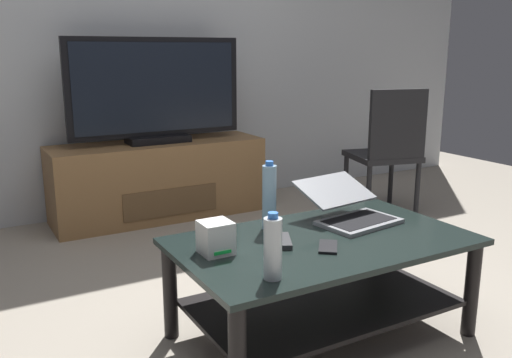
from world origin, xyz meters
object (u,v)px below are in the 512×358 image
media_cabinet (159,180)px  water_bottle_far (273,248)px  router_box (216,238)px  laptop (349,209)px  tv_remote (285,241)px  cell_phone (328,247)px  water_bottle_near (269,197)px  dining_chair (388,147)px  television (156,93)px  coffee_table (322,269)px

media_cabinet → water_bottle_far: bearing=-99.7°
router_box → laptop: bearing=6.0°
tv_remote → laptop: bearing=41.7°
router_box → cell_phone: size_ratio=0.89×
water_bottle_far → cell_phone: water_bottle_far is taller
media_cabinet → cell_phone: (-0.04, -2.06, 0.17)m
water_bottle_near → water_bottle_far: water_bottle_near is taller
dining_chair → television: bearing=150.8°
dining_chair → laptop: size_ratio=2.21×
cell_phone → television: bearing=127.0°
tv_remote → water_bottle_far: bearing=-102.6°
coffee_table → laptop: bearing=29.9°
television → router_box: television is taller
dining_chair → router_box: dining_chair is taller
media_cabinet → water_bottle_far: size_ratio=6.47×
router_box → water_bottle_far: size_ratio=0.54×
media_cabinet → water_bottle_near: (-0.12, -1.74, 0.30)m
television → dining_chair: television is taller
cell_phone → tv_remote: bearing=170.9°
coffee_table → water_bottle_near: (-0.12, 0.22, 0.27)m
router_box → cell_phone: 0.44m
water_bottle_near → tv_remote: 0.24m
router_box → cell_phone: (0.40, -0.16, -0.06)m
media_cabinet → television: size_ratio=1.22×
water_bottle_near → cell_phone: water_bottle_near is taller
media_cabinet → water_bottle_far: (-0.38, -2.20, 0.27)m
router_box → water_bottle_far: bearing=-77.9°
television → water_bottle_far: size_ratio=5.30×
cell_phone → laptop: bearing=77.2°
water_bottle_near → coffee_table: bearing=-60.7°
router_box → water_bottle_far: (0.07, -0.31, 0.05)m
dining_chair → router_box: (-1.86, -1.08, -0.01)m
cell_phone → water_bottle_near: bearing=141.7°
media_cabinet → water_bottle_near: size_ratio=5.07×
water_bottle_near → water_bottle_far: (-0.26, -0.46, -0.03)m
coffee_table → tv_remote: tv_remote is taller
coffee_table → media_cabinet: bearing=90.2°
water_bottle_far → media_cabinet: bearing=80.3°
router_box → tv_remote: 0.29m
television → dining_chair: size_ratio=1.33×
coffee_table → water_bottle_near: 0.37m
coffee_table → tv_remote: 0.22m
water_bottle_far → tv_remote: (0.22, 0.27, -0.10)m
coffee_table → water_bottle_far: 0.51m
laptop → tv_remote: bearing=-165.0°
coffee_table → router_box: router_box is taller
coffee_table → water_bottle_far: (-0.38, -0.24, 0.24)m
cell_phone → coffee_table: bearing=102.0°
media_cabinet → cell_phone: size_ratio=10.72×
dining_chair → water_bottle_near: 1.80m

